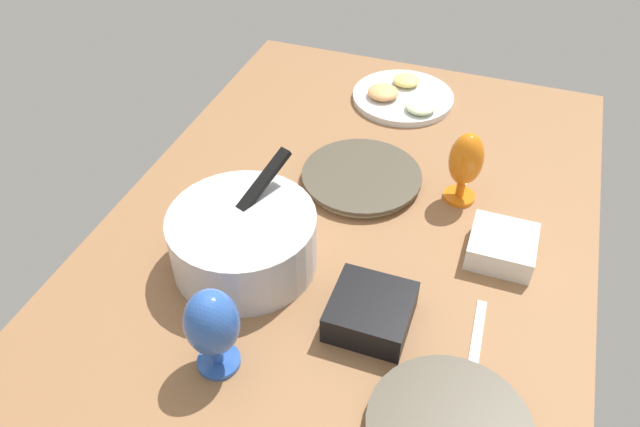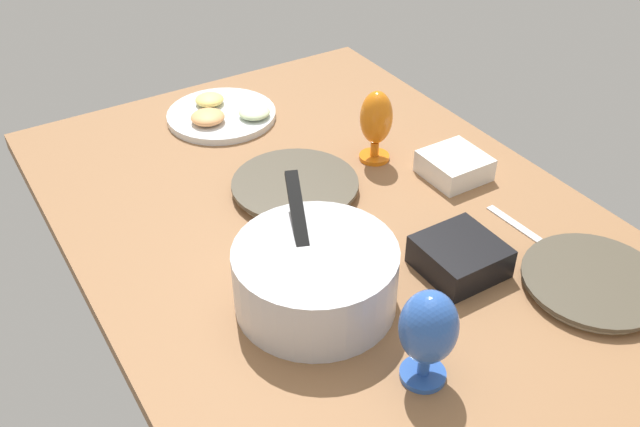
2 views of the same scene
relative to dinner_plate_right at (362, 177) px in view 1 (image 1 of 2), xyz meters
The scene contains 9 objects.
ground_plane 20.11cm from the dinner_plate_right, behind, with size 160.00×104.00×4.00cm, color #8C603D.
dinner_plate_right is the anchor object (origin of this frame).
mixing_bowl 36.72cm from the dinner_plate_right, 155.84° to the left, with size 30.32×29.51×19.62cm.
fruit_platter 38.63cm from the dinner_plate_right, ahead, with size 28.27×28.27×4.66cm.
hurricane_glass_blue 58.63cm from the dinner_plate_right, behind, with size 9.43×9.43×17.99cm.
hurricane_glass_orange 24.71cm from the dinner_plate_right, 85.25° to the right, with size 7.62×7.62×17.71cm.
square_bowl_white 36.91cm from the dinner_plate_right, 111.81° to the right, with size 13.24×13.24×5.40cm.
square_bowl_black 41.91cm from the dinner_plate_right, 161.00° to the right, with size 14.75×14.75×6.21cm.
fork_by_left_plate 49.32cm from the dinner_plate_right, 137.77° to the right, with size 18.00×1.80×0.60cm, color silver.
Camera 1 is at (-90.93, -27.33, 92.41)cm, focal length 34.56 mm.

